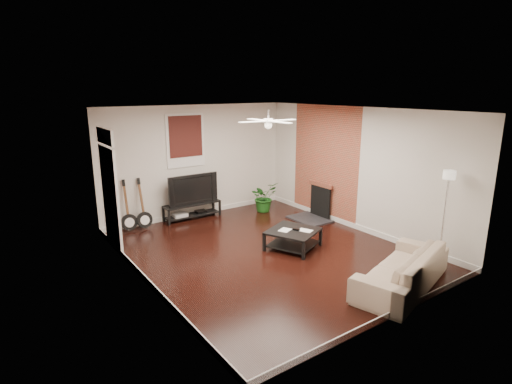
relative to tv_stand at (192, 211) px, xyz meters
The scene contains 14 objects.
room 3.04m from the tv_stand, 84.03° to the right, with size 5.01×6.01×2.81m.
brick_accent 3.51m from the tv_stand, 32.64° to the right, with size 0.02×2.20×2.80m, color #B15039.
fireplace 3.07m from the tv_stand, 35.55° to the right, with size 0.80×1.10×0.92m, color black.
window_back 1.76m from the tv_stand, 92.84° to the left, with size 1.00×0.06×1.30m, color #3B1510.
door_left 2.56m from the tv_stand, 157.92° to the right, with size 0.08×1.00×2.50m, color white.
tv_stand is the anchor object (origin of this frame).
tv 0.58m from the tv_stand, 90.00° to the left, with size 1.29×0.17×0.74m, color black.
coffee_table 3.05m from the tv_stand, 74.35° to the right, with size 0.92×0.92×0.39m, color black.
sofa 5.38m from the tv_stand, 76.90° to the right, with size 2.21×0.86×0.65m, color #C0AF90.
floor_lamp 5.76m from the tv_stand, 64.16° to the right, with size 0.30×0.30×1.81m, color silver, non-canonical shape.
potted_plant 1.93m from the tv_stand, 15.45° to the right, with size 0.70×0.61×0.78m, color #1A5518.
guitar_left 1.66m from the tv_stand, behind, with size 0.37×0.26×1.21m, color black, non-canonical shape.
guitar_right 1.32m from the tv_stand, behind, with size 0.37×0.26×1.21m, color black, non-canonical shape.
ceiling_fan 3.68m from the tv_stand, 84.03° to the right, with size 1.24×1.24×0.32m, color white, non-canonical shape.
Camera 1 is at (-4.54, -6.09, 3.19)m, focal length 28.37 mm.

